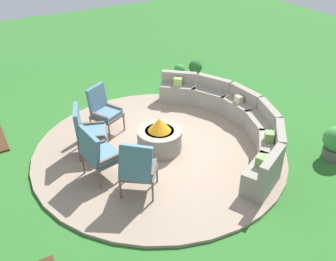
# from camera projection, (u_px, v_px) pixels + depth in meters

# --- Properties ---
(ground_plane) EXTENTS (24.00, 24.00, 0.00)m
(ground_plane) POSITION_uv_depth(u_px,v_px,m) (160.00, 151.00, 8.03)
(ground_plane) COLOR #2D6B28
(patio_circle) EXTENTS (5.23, 5.23, 0.06)m
(patio_circle) POSITION_uv_depth(u_px,v_px,m) (160.00, 150.00, 8.02)
(patio_circle) COLOR gray
(patio_circle) RESTS_ON ground_plane
(fire_pit) EXTENTS (0.92, 0.92, 0.74)m
(fire_pit) POSITION_uv_depth(u_px,v_px,m) (160.00, 137.00, 7.85)
(fire_pit) COLOR gray
(fire_pit) RESTS_ON patio_circle
(curved_stone_bench) EXTENTS (4.51, 1.98, 0.76)m
(curved_stone_bench) POSITION_uv_depth(u_px,v_px,m) (234.00, 120.00, 8.42)
(curved_stone_bench) COLOR gray
(curved_stone_bench) RESTS_ON patio_circle
(lounge_chair_front_left) EXTENTS (0.75, 0.74, 1.07)m
(lounge_chair_front_left) POSITION_uv_depth(u_px,v_px,m) (103.00, 109.00, 8.33)
(lounge_chair_front_left) COLOR brown
(lounge_chair_front_left) RESTS_ON patio_circle
(lounge_chair_front_right) EXTENTS (0.76, 0.77, 1.08)m
(lounge_chair_front_right) POSITION_uv_depth(u_px,v_px,m) (87.00, 130.00, 7.60)
(lounge_chair_front_right) COLOR brown
(lounge_chair_front_right) RESTS_ON patio_circle
(lounge_chair_back_left) EXTENTS (0.73, 0.68, 1.09)m
(lounge_chair_back_left) POSITION_uv_depth(u_px,v_px,m) (98.00, 153.00, 6.91)
(lounge_chair_back_left) COLOR brown
(lounge_chair_back_left) RESTS_ON patio_circle
(lounge_chair_back_right) EXTENTS (0.81, 0.84, 1.13)m
(lounge_chair_back_right) POSITION_uv_depth(u_px,v_px,m) (137.00, 168.00, 6.51)
(lounge_chair_back_right) COLOR brown
(lounge_chair_back_right) RESTS_ON patio_circle
(potted_plant_0) EXTENTS (0.51, 0.51, 0.70)m
(potted_plant_0) POSITION_uv_depth(u_px,v_px,m) (335.00, 142.00, 7.65)
(potted_plant_0) COLOR #605B56
(potted_plant_0) RESTS_ON ground_plane
(potted_plant_1) EXTENTS (0.31, 0.31, 0.51)m
(potted_plant_1) POSITION_uv_depth(u_px,v_px,m) (179.00, 72.00, 10.94)
(potted_plant_1) COLOR #605B56
(potted_plant_1) RESTS_ON ground_plane
(potted_plant_2) EXTENTS (0.38, 0.38, 0.69)m
(potted_plant_2) POSITION_uv_depth(u_px,v_px,m) (195.00, 71.00, 10.74)
(potted_plant_2) COLOR #A89E8E
(potted_plant_2) RESTS_ON ground_plane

